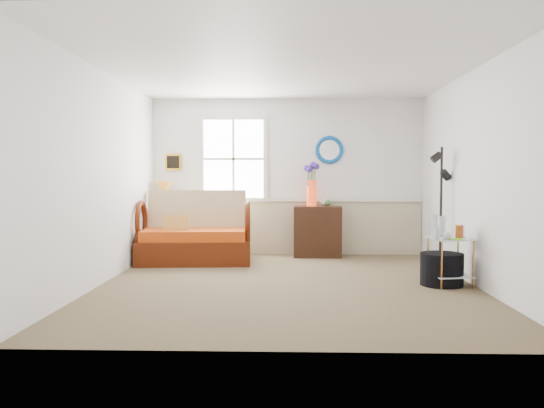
{
  "coord_description": "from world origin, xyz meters",
  "views": [
    {
      "loc": [
        0.01,
        -6.39,
        1.31
      ],
      "look_at": [
        -0.19,
        0.34,
        0.96
      ],
      "focal_mm": 35.0,
      "sensor_mm": 36.0,
      "label": 1
    }
  ],
  "objects_px": {
    "cabinet": "(317,231)",
    "side_table": "(450,262)",
    "floor_lamp": "(441,210)",
    "ottoman": "(442,269)",
    "lamp_stand": "(164,235)",
    "loveseat": "(195,227)"
  },
  "relations": [
    {
      "from": "loveseat",
      "to": "cabinet",
      "type": "xyz_separation_m",
      "value": [
        1.9,
        0.69,
        -0.13
      ]
    },
    {
      "from": "loveseat",
      "to": "side_table",
      "type": "xyz_separation_m",
      "value": [
        3.35,
        -1.63,
        -0.25
      ]
    },
    {
      "from": "cabinet",
      "to": "floor_lamp",
      "type": "xyz_separation_m",
      "value": [
        1.6,
        -1.38,
        0.44
      ]
    },
    {
      "from": "loveseat",
      "to": "side_table",
      "type": "bearing_deg",
      "value": -29.78
    },
    {
      "from": "lamp_stand",
      "to": "cabinet",
      "type": "relative_size",
      "value": 0.83
    },
    {
      "from": "loveseat",
      "to": "lamp_stand",
      "type": "relative_size",
      "value": 2.43
    },
    {
      "from": "cabinet",
      "to": "side_table",
      "type": "distance_m",
      "value": 2.74
    },
    {
      "from": "loveseat",
      "to": "lamp_stand",
      "type": "bearing_deg",
      "value": 129.79
    },
    {
      "from": "lamp_stand",
      "to": "floor_lamp",
      "type": "bearing_deg",
      "value": -18.12
    },
    {
      "from": "side_table",
      "to": "ottoman",
      "type": "bearing_deg",
      "value": 157.13
    },
    {
      "from": "floor_lamp",
      "to": "ottoman",
      "type": "height_order",
      "value": "floor_lamp"
    },
    {
      "from": "lamp_stand",
      "to": "floor_lamp",
      "type": "relative_size",
      "value": 0.4
    },
    {
      "from": "side_table",
      "to": "floor_lamp",
      "type": "bearing_deg",
      "value": 80.92
    },
    {
      "from": "loveseat",
      "to": "cabinet",
      "type": "relative_size",
      "value": 2.03
    },
    {
      "from": "side_table",
      "to": "loveseat",
      "type": "bearing_deg",
      "value": 154.09
    },
    {
      "from": "lamp_stand",
      "to": "floor_lamp",
      "type": "distance_m",
      "value": 4.38
    },
    {
      "from": "floor_lamp",
      "to": "ottoman",
      "type": "bearing_deg",
      "value": -109.82
    },
    {
      "from": "floor_lamp",
      "to": "lamp_stand",
      "type": "bearing_deg",
      "value": 156.78
    },
    {
      "from": "cabinet",
      "to": "ottoman",
      "type": "height_order",
      "value": "cabinet"
    },
    {
      "from": "lamp_stand",
      "to": "cabinet",
      "type": "distance_m",
      "value": 2.53
    },
    {
      "from": "cabinet",
      "to": "ottoman",
      "type": "distance_m",
      "value": 2.67
    },
    {
      "from": "loveseat",
      "to": "lamp_stand",
      "type": "xyz_separation_m",
      "value": [
        -0.63,
        0.66,
        -0.2
      ]
    }
  ]
}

